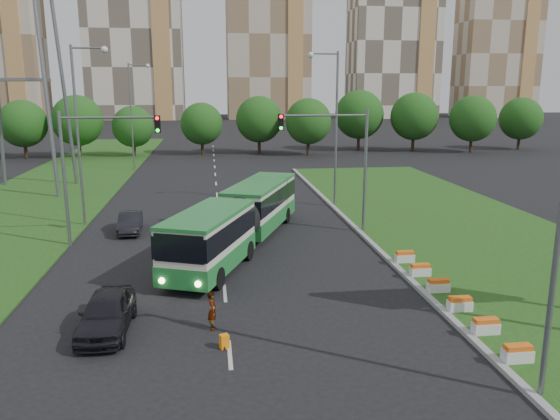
{
  "coord_description": "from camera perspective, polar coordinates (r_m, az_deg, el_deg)",
  "views": [
    {
      "loc": [
        -3.5,
        -23.86,
        9.24
      ],
      "look_at": [
        0.3,
        5.65,
        2.6
      ],
      "focal_mm": 35.0,
      "sensor_mm": 36.0,
      "label": 1
    }
  ],
  "objects": [
    {
      "name": "lane_markings",
      "position": [
        44.83,
        -6.53,
        0.6
      ],
      "size": [
        0.2,
        100.0,
        0.01
      ],
      "primitive_type": null,
      "color": "beige",
      "rests_on": "ground"
    },
    {
      "name": "tree_line",
      "position": [
        80.15,
        2.42,
        9.18
      ],
      "size": [
        120.0,
        8.0,
        9.0
      ],
      "primitive_type": null,
      "color": "#184311",
      "rests_on": "ground"
    },
    {
      "name": "articulated_bus",
      "position": [
        32.35,
        -4.67,
        -0.9
      ],
      "size": [
        2.66,
        17.07,
        2.81
      ],
      "rotation": [
        0.0,
        0.0,
        -0.38
      ],
      "color": "beige",
      "rests_on": "ground"
    },
    {
      "name": "traffic_mast_median",
      "position": [
        35.08,
        6.41,
        6.14
      ],
      "size": [
        5.76,
        0.32,
        8.0
      ],
      "color": "slate",
      "rests_on": "ground"
    },
    {
      "name": "shopping_trolley",
      "position": [
        20.46,
        -5.84,
        -13.52
      ],
      "size": [
        0.31,
        0.33,
        0.53
      ],
      "rotation": [
        0.0,
        0.0,
        0.33
      ],
      "color": "orange",
      "rests_on": "ground"
    },
    {
      "name": "flower_planters",
      "position": [
        25.25,
        17.21,
        -8.38
      ],
      "size": [
        1.1,
        11.5,
        0.6
      ],
      "primitive_type": null,
      "color": "silver",
      "rests_on": "grass_median"
    },
    {
      "name": "pedestrian",
      "position": [
        21.81,
        -7.08,
        -10.35
      ],
      "size": [
        0.39,
        0.58,
        1.55
      ],
      "primitive_type": "imported",
      "rotation": [
        0.0,
        0.0,
        1.54
      ],
      "color": "gray",
      "rests_on": "ground"
    },
    {
      "name": "apartment_tower_east",
      "position": [
        183.99,
        11.75,
        16.78
      ],
      "size": [
        27.0,
        15.0,
        47.0
      ],
      "primitive_type": "cube",
      "color": "beige",
      "rests_on": "ground"
    },
    {
      "name": "ground",
      "position": [
        25.83,
        0.96,
        -8.38
      ],
      "size": [
        360.0,
        360.0,
        0.0
      ],
      "primitive_type": "plane",
      "color": "black",
      "rests_on": "ground"
    },
    {
      "name": "grass_median",
      "position": [
        37.03,
        19.42,
        -2.48
      ],
      "size": [
        14.0,
        60.0,
        0.15
      ],
      "primitive_type": "cube",
      "color": "#1E4A15",
      "rests_on": "ground"
    },
    {
      "name": "left_verge",
      "position": [
        51.79,
        -23.46,
        1.31
      ],
      "size": [
        12.0,
        110.0,
        0.1
      ],
      "primitive_type": "cube",
      "color": "#1E4A15",
      "rests_on": "ground"
    },
    {
      "name": "car_left_far",
      "position": [
        37.11,
        -15.39,
        -1.25
      ],
      "size": [
        1.61,
        4.06,
        1.31
      ],
      "primitive_type": "imported",
      "rotation": [
        0.0,
        0.0,
        0.05
      ],
      "color": "black",
      "rests_on": "ground"
    },
    {
      "name": "traffic_mast_left",
      "position": [
        33.8,
        -19.1,
        5.28
      ],
      "size": [
        5.76,
        0.32,
        8.0
      ],
      "color": "slate",
      "rests_on": "ground"
    },
    {
      "name": "apartment_tower_cwest",
      "position": [
        175.99,
        -15.03,
        17.64
      ],
      "size": [
        28.0,
        15.0,
        52.0
      ],
      "primitive_type": "cube",
      "color": "beige",
      "rests_on": "ground"
    },
    {
      "name": "street_lamps",
      "position": [
        34.02,
        -6.5,
        7.04
      ],
      "size": [
        36.0,
        60.0,
        12.0
      ],
      "primitive_type": null,
      "color": "slate",
      "rests_on": "ground"
    },
    {
      "name": "midrise_east",
      "position": [
        197.7,
        21.67,
        14.85
      ],
      "size": [
        24.0,
        14.0,
        40.0
      ],
      "primitive_type": "cube",
      "color": "#BFB19A",
      "rests_on": "ground"
    },
    {
      "name": "median_kerb",
      "position": [
        34.5,
        9.03,
        -2.96
      ],
      "size": [
        0.3,
        60.0,
        0.18
      ],
      "primitive_type": "cube",
      "color": "gray",
      "rests_on": "ground"
    },
    {
      "name": "car_left_near",
      "position": [
        22.46,
        -17.66,
        -10.19
      ],
      "size": [
        1.92,
        4.57,
        1.55
      ],
      "primitive_type": "imported",
      "rotation": [
        0.0,
        0.0,
        -0.02
      ],
      "color": "black",
      "rests_on": "ground"
    },
    {
      "name": "apartment_tower_ceast",
      "position": [
        175.55,
        -1.31,
        17.73
      ],
      "size": [
        25.0,
        15.0,
        50.0
      ],
      "primitive_type": "cube",
      "color": "#BFB19A",
      "rests_on": "ground"
    }
  ]
}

